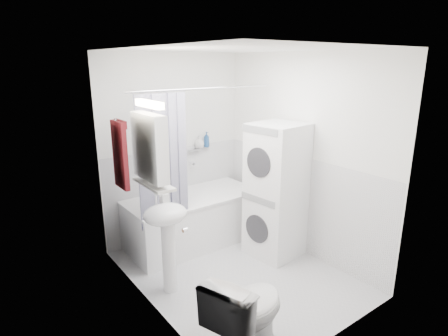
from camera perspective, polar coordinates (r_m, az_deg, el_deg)
floor at (r=4.36m, az=1.70°, el=-15.65°), size 2.60×2.60×0.00m
room_walls at (r=3.80m, az=1.89°, el=3.80°), size 2.60×2.60×2.60m
wainscot at (r=4.30m, az=-0.67°, el=-7.17°), size 1.98×2.58×2.58m
door at (r=3.01m, az=-5.97°, el=-9.39°), size 0.05×2.00×2.00m
bathtub at (r=4.89m, az=-4.78°, el=-7.39°), size 1.70×0.80×0.64m
tub_spout at (r=5.05m, az=-5.00°, el=0.70°), size 0.04×0.12×0.04m
curtain_rod at (r=4.21m, az=-2.79°, el=12.02°), size 1.88×0.02×0.02m
shower_curtain at (r=4.05m, az=-9.27°, el=0.90°), size 0.55×0.02×1.45m
sink at (r=3.78m, az=-8.76°, el=-9.00°), size 0.44×0.37×1.04m
medicine_cabinet at (r=3.40m, az=-11.23°, el=3.40°), size 0.13×0.50×0.71m
shelf at (r=3.50m, az=-10.69°, el=-2.40°), size 0.18×0.54×0.02m
shower_caddy at (r=5.02m, az=-4.51°, el=2.81°), size 0.22×0.06×0.02m
towel at (r=4.02m, az=-15.55°, el=2.16°), size 0.07×0.30×0.73m
washer_dryer at (r=4.49m, az=7.91°, el=-3.48°), size 0.64×0.63×1.61m
toilet at (r=3.16m, az=3.55°, el=-21.20°), size 0.87×0.67×0.76m
soap_pump at (r=3.79m, az=-9.06°, el=-4.93°), size 0.08×0.17×0.08m
shelf_bottle at (r=3.36m, az=-9.60°, el=-2.28°), size 0.07×0.18×0.07m
shelf_cup at (r=3.59m, az=-11.59°, el=-0.96°), size 0.10×0.09×0.10m
shampoo_a at (r=5.04m, az=-3.80°, el=3.76°), size 0.13×0.17×0.13m
shampoo_b at (r=5.11m, az=-2.67°, el=3.66°), size 0.08×0.21×0.08m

